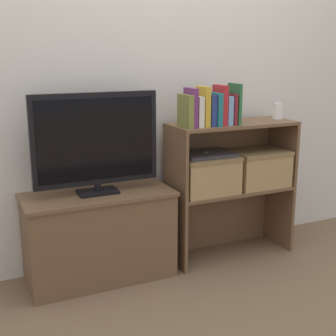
{
  "coord_description": "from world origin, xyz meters",
  "views": [
    {
      "loc": [
        -1.12,
        -2.26,
        1.29
      ],
      "look_at": [
        0.0,
        0.16,
        0.62
      ],
      "focal_mm": 50.0,
      "sensor_mm": 36.0,
      "label": 1
    }
  ],
  "objects_px": {
    "baby_monitor": "(278,111)",
    "book_forest": "(234,104)",
    "book_ivory": "(197,111)",
    "book_teal": "(215,109)",
    "laptop": "(206,154)",
    "book_mustard": "(203,107)",
    "book_plum": "(191,108)",
    "tv_stand": "(99,236)",
    "storage_basket_left": "(206,172)",
    "book_navy": "(209,110)",
    "tv": "(96,141)",
    "book_maroon": "(231,109)",
    "storage_basket_right": "(257,166)",
    "book_crimson": "(220,105)",
    "book_skyblue": "(226,110)",
    "book_olive": "(185,111)"
  },
  "relations": [
    {
      "from": "book_teal",
      "to": "storage_basket_left",
      "type": "distance_m",
      "value": 0.39
    },
    {
      "from": "book_maroon",
      "to": "book_forest",
      "type": "height_order",
      "value": "book_forest"
    },
    {
      "from": "baby_monitor",
      "to": "book_skyblue",
      "type": "bearing_deg",
      "value": -172.39
    },
    {
      "from": "book_maroon",
      "to": "laptop",
      "type": "xyz_separation_m",
      "value": [
        -0.14,
        0.04,
        -0.27
      ]
    },
    {
      "from": "book_ivory",
      "to": "book_teal",
      "type": "height_order",
      "value": "book_teal"
    },
    {
      "from": "book_ivory",
      "to": "book_navy",
      "type": "xyz_separation_m",
      "value": [
        0.08,
        0.0,
        0.0
      ]
    },
    {
      "from": "storage_basket_right",
      "to": "book_plum",
      "type": "bearing_deg",
      "value": -175.3
    },
    {
      "from": "book_olive",
      "to": "laptop",
      "type": "distance_m",
      "value": 0.32
    },
    {
      "from": "baby_monitor",
      "to": "laptop",
      "type": "bearing_deg",
      "value": -178.38
    },
    {
      "from": "tv",
      "to": "book_maroon",
      "type": "bearing_deg",
      "value": -5.51
    },
    {
      "from": "book_ivory",
      "to": "book_navy",
      "type": "bearing_deg",
      "value": 0.0
    },
    {
      "from": "book_olive",
      "to": "book_maroon",
      "type": "bearing_deg",
      "value": 0.0
    },
    {
      "from": "book_olive",
      "to": "book_maroon",
      "type": "distance_m",
      "value": 0.3
    },
    {
      "from": "tv_stand",
      "to": "storage_basket_left",
      "type": "bearing_deg",
      "value": -3.21
    },
    {
      "from": "tv",
      "to": "book_crimson",
      "type": "bearing_deg",
      "value": -6.07
    },
    {
      "from": "book_plum",
      "to": "tv",
      "type": "bearing_deg",
      "value": 171.79
    },
    {
      "from": "tv",
      "to": "book_olive",
      "type": "bearing_deg",
      "value": -8.75
    },
    {
      "from": "book_ivory",
      "to": "book_teal",
      "type": "bearing_deg",
      "value": 0.0
    },
    {
      "from": "book_olive",
      "to": "laptop",
      "type": "xyz_separation_m",
      "value": [
        0.16,
        0.04,
        -0.27
      ]
    },
    {
      "from": "book_plum",
      "to": "book_forest",
      "type": "distance_m",
      "value": 0.29
    },
    {
      "from": "book_crimson",
      "to": "book_maroon",
      "type": "bearing_deg",
      "value": 0.0
    },
    {
      "from": "tv",
      "to": "storage_basket_left",
      "type": "relative_size",
      "value": 1.97
    },
    {
      "from": "book_maroon",
      "to": "storage_basket_left",
      "type": "bearing_deg",
      "value": 163.02
    },
    {
      "from": "tv_stand",
      "to": "book_crimson",
      "type": "xyz_separation_m",
      "value": [
        0.73,
        -0.08,
        0.72
      ]
    },
    {
      "from": "book_mustard",
      "to": "book_maroon",
      "type": "bearing_deg",
      "value": 0.0
    },
    {
      "from": "book_olive",
      "to": "book_navy",
      "type": "height_order",
      "value": "book_olive"
    },
    {
      "from": "tv_stand",
      "to": "book_plum",
      "type": "relative_size",
      "value": 3.79
    },
    {
      "from": "tv_stand",
      "to": "book_teal",
      "type": "distance_m",
      "value": 0.99
    },
    {
      "from": "book_olive",
      "to": "book_crimson",
      "type": "height_order",
      "value": "book_crimson"
    },
    {
      "from": "tv_stand",
      "to": "book_maroon",
      "type": "relative_size",
      "value": 4.65
    },
    {
      "from": "book_olive",
      "to": "book_plum",
      "type": "xyz_separation_m",
      "value": [
        0.03,
        0.0,
        0.02
      ]
    },
    {
      "from": "book_navy",
      "to": "book_teal",
      "type": "relative_size",
      "value": 0.96
    },
    {
      "from": "book_navy",
      "to": "book_skyblue",
      "type": "relative_size",
      "value": 1.07
    },
    {
      "from": "book_forest",
      "to": "storage_basket_right",
      "type": "bearing_deg",
      "value": 10.96
    },
    {
      "from": "book_crimson",
      "to": "book_skyblue",
      "type": "height_order",
      "value": "book_crimson"
    },
    {
      "from": "book_forest",
      "to": "laptop",
      "type": "xyz_separation_m",
      "value": [
        -0.16,
        0.04,
        -0.3
      ]
    },
    {
      "from": "book_plum",
      "to": "book_navy",
      "type": "height_order",
      "value": "book_plum"
    },
    {
      "from": "book_navy",
      "to": "tv",
      "type": "bearing_deg",
      "value": 173.27
    },
    {
      "from": "tv",
      "to": "book_teal",
      "type": "height_order",
      "value": "tv"
    },
    {
      "from": "book_maroon",
      "to": "storage_basket_right",
      "type": "relative_size",
      "value": 0.51
    },
    {
      "from": "book_teal",
      "to": "tv",
      "type": "bearing_deg",
      "value": 173.62
    },
    {
      "from": "book_navy",
      "to": "book_forest",
      "type": "bearing_deg",
      "value": 0.0
    },
    {
      "from": "book_navy",
      "to": "laptop",
      "type": "relative_size",
      "value": 0.57
    },
    {
      "from": "book_mustard",
      "to": "baby_monitor",
      "type": "bearing_deg",
      "value": 5.61
    },
    {
      "from": "baby_monitor",
      "to": "book_forest",
      "type": "bearing_deg",
      "value": -171.17
    },
    {
      "from": "book_mustard",
      "to": "book_navy",
      "type": "height_order",
      "value": "book_mustard"
    },
    {
      "from": "book_navy",
      "to": "tv_stand",
      "type": "bearing_deg",
      "value": 173.14
    },
    {
      "from": "book_skyblue",
      "to": "storage_basket_right",
      "type": "distance_m",
      "value": 0.47
    },
    {
      "from": "book_navy",
      "to": "storage_basket_left",
      "type": "distance_m",
      "value": 0.39
    },
    {
      "from": "book_navy",
      "to": "book_maroon",
      "type": "xyz_separation_m",
      "value": [
        0.15,
        0.0,
        -0.0
      ]
    }
  ]
}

